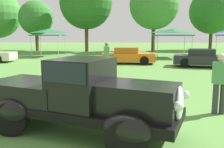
{
  "coord_description": "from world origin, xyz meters",
  "views": [
    {
      "loc": [
        1.04,
        -5.44,
        2.22
      ],
      "look_at": [
        0.56,
        1.67,
        1.06
      ],
      "focal_mm": 39.74,
      "sensor_mm": 36.0,
      "label": 1
    }
  ],
  "objects_px": {
    "feature_pickup_truck": "(79,95)",
    "spectator_between_cars": "(107,55)",
    "canopy_tent_center_field": "(172,32)",
    "show_car_charcoal": "(203,58)",
    "canopy_tent_left_field": "(48,32)",
    "spectator_near_truck": "(220,82)",
    "show_car_orange": "(128,56)"
  },
  "relations": [
    {
      "from": "feature_pickup_truck",
      "to": "canopy_tent_center_field",
      "type": "height_order",
      "value": "canopy_tent_center_field"
    },
    {
      "from": "show_car_orange",
      "to": "spectator_near_truck",
      "type": "height_order",
      "value": "spectator_near_truck"
    },
    {
      "from": "spectator_between_cars",
      "to": "canopy_tent_left_field",
      "type": "bearing_deg",
      "value": 126.27
    },
    {
      "from": "spectator_between_cars",
      "to": "canopy_tent_center_field",
      "type": "height_order",
      "value": "canopy_tent_center_field"
    },
    {
      "from": "show_car_orange",
      "to": "show_car_charcoal",
      "type": "relative_size",
      "value": 0.99
    },
    {
      "from": "spectator_near_truck",
      "to": "canopy_tent_center_field",
      "type": "xyz_separation_m",
      "value": [
        1.52,
        16.91,
        1.51
      ]
    },
    {
      "from": "show_car_charcoal",
      "to": "canopy_tent_center_field",
      "type": "distance_m",
      "value": 7.07
    },
    {
      "from": "show_car_charcoal",
      "to": "canopy_tent_center_field",
      "type": "height_order",
      "value": "canopy_tent_center_field"
    },
    {
      "from": "show_car_orange",
      "to": "canopy_tent_left_field",
      "type": "xyz_separation_m",
      "value": [
        -7.9,
        5.53,
        1.82
      ]
    },
    {
      "from": "show_car_orange",
      "to": "canopy_tent_left_field",
      "type": "relative_size",
      "value": 1.41
    },
    {
      "from": "show_car_orange",
      "to": "canopy_tent_center_field",
      "type": "distance_m",
      "value": 6.74
    },
    {
      "from": "feature_pickup_truck",
      "to": "canopy_tent_center_field",
      "type": "distance_m",
      "value": 19.27
    },
    {
      "from": "show_car_orange",
      "to": "feature_pickup_truck",
      "type": "bearing_deg",
      "value": -94.59
    },
    {
      "from": "feature_pickup_truck",
      "to": "show_car_orange",
      "type": "xyz_separation_m",
      "value": [
        1.08,
        13.44,
        -0.27
      ]
    },
    {
      "from": "canopy_tent_center_field",
      "to": "show_car_charcoal",
      "type": "bearing_deg",
      "value": -81.9
    },
    {
      "from": "canopy_tent_left_field",
      "to": "feature_pickup_truck",
      "type": "bearing_deg",
      "value": -70.21
    },
    {
      "from": "spectator_near_truck",
      "to": "spectator_between_cars",
      "type": "height_order",
      "value": "same"
    },
    {
      "from": "show_car_charcoal",
      "to": "canopy_tent_center_field",
      "type": "xyz_separation_m",
      "value": [
        -0.96,
        6.76,
        1.83
      ]
    },
    {
      "from": "show_car_charcoal",
      "to": "canopy_tent_left_field",
      "type": "distance_m",
      "value": 14.92
    },
    {
      "from": "feature_pickup_truck",
      "to": "spectator_near_truck",
      "type": "height_order",
      "value": "feature_pickup_truck"
    },
    {
      "from": "feature_pickup_truck",
      "to": "spectator_near_truck",
      "type": "bearing_deg",
      "value": 23.83
    },
    {
      "from": "show_car_orange",
      "to": "spectator_near_truck",
      "type": "bearing_deg",
      "value": -77.9
    },
    {
      "from": "feature_pickup_truck",
      "to": "spectator_between_cars",
      "type": "xyz_separation_m",
      "value": [
        -0.28,
        10.04,
        0.04
      ]
    },
    {
      "from": "spectator_between_cars",
      "to": "show_car_charcoal",
      "type": "bearing_deg",
      "value": 14.87
    },
    {
      "from": "canopy_tent_center_field",
      "to": "feature_pickup_truck",
      "type": "bearing_deg",
      "value": -105.52
    },
    {
      "from": "feature_pickup_truck",
      "to": "show_car_orange",
      "type": "relative_size",
      "value": 1.16
    },
    {
      "from": "show_car_charcoal",
      "to": "spectator_between_cars",
      "type": "height_order",
      "value": "spectator_between_cars"
    },
    {
      "from": "spectator_near_truck",
      "to": "feature_pickup_truck",
      "type": "bearing_deg",
      "value": -156.17
    },
    {
      "from": "feature_pickup_truck",
      "to": "canopy_tent_center_field",
      "type": "xyz_separation_m",
      "value": [
        5.14,
        18.5,
        1.56
      ]
    },
    {
      "from": "spectator_near_truck",
      "to": "spectator_between_cars",
      "type": "distance_m",
      "value": 9.3
    },
    {
      "from": "canopy_tent_left_field",
      "to": "show_car_charcoal",
      "type": "bearing_deg",
      "value": -29.2
    },
    {
      "from": "show_car_charcoal",
      "to": "canopy_tent_left_field",
      "type": "height_order",
      "value": "canopy_tent_left_field"
    }
  ]
}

